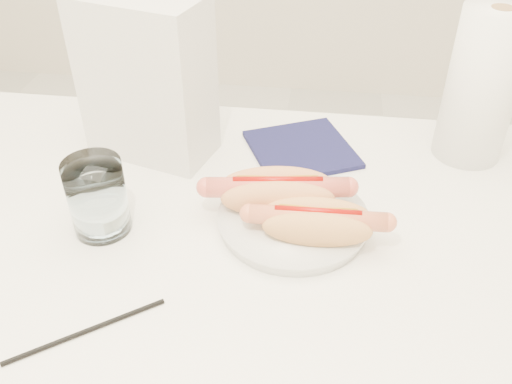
# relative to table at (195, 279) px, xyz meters

# --- Properties ---
(table) EXTENTS (1.20, 0.80, 0.75)m
(table) POSITION_rel_table_xyz_m (0.00, 0.00, 0.00)
(table) COLOR white
(table) RESTS_ON ground
(plate) EXTENTS (0.25, 0.25, 0.02)m
(plate) POSITION_rel_table_xyz_m (0.13, 0.06, 0.07)
(plate) COLOR white
(plate) RESTS_ON table
(hotdog_left) EXTENTS (0.20, 0.10, 0.05)m
(hotdog_left) POSITION_rel_table_xyz_m (0.11, 0.08, 0.10)
(hotdog_left) COLOR #E9995D
(hotdog_left) RESTS_ON plate
(hotdog_right) EXTENTS (0.18, 0.07, 0.05)m
(hotdog_right) POSITION_rel_table_xyz_m (0.17, 0.03, 0.10)
(hotdog_right) COLOR #E8A05A
(hotdog_right) RESTS_ON plate
(water_glass) EXTENTS (0.08, 0.08, 0.11)m
(water_glass) POSITION_rel_table_xyz_m (-0.13, 0.03, 0.11)
(water_glass) COLOR white
(water_glass) RESTS_ON table
(chopstick_near) EXTENTS (0.15, 0.12, 0.01)m
(chopstick_near) POSITION_rel_table_xyz_m (-0.09, -0.15, 0.06)
(chopstick_near) COLOR black
(chopstick_near) RESTS_ON table
(napkin_box) EXTENTS (0.22, 0.16, 0.26)m
(napkin_box) POSITION_rel_table_xyz_m (-0.12, 0.23, 0.19)
(napkin_box) COLOR silver
(napkin_box) RESTS_ON table
(navy_napkin) EXTENTS (0.21, 0.21, 0.01)m
(navy_napkin) POSITION_rel_table_xyz_m (0.13, 0.26, 0.06)
(navy_napkin) COLOR #12133B
(navy_napkin) RESTS_ON table
(paper_towel_roll) EXTENTS (0.14, 0.14, 0.25)m
(paper_towel_roll) POSITION_rel_table_xyz_m (0.40, 0.29, 0.18)
(paper_towel_roll) COLOR white
(paper_towel_roll) RESTS_ON table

